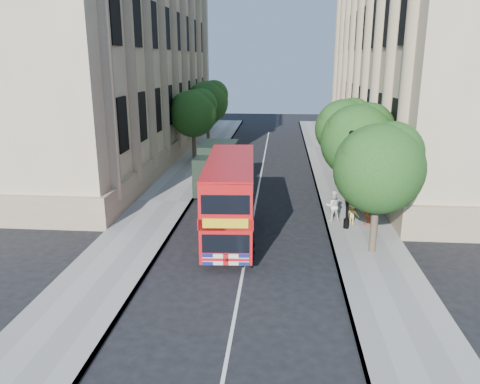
% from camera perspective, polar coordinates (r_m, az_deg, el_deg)
% --- Properties ---
extents(ground, '(120.00, 120.00, 0.00)m').
position_cam_1_polar(ground, '(19.62, 0.23, -10.38)').
color(ground, black).
rests_on(ground, ground).
extents(pavement_right, '(3.50, 80.00, 0.12)m').
position_cam_1_polar(pavement_right, '(29.17, 13.23, -1.73)').
color(pavement_right, gray).
rests_on(pavement_right, ground).
extents(pavement_left, '(3.50, 80.00, 0.12)m').
position_cam_1_polar(pavement_left, '(29.73, -9.26, -1.17)').
color(pavement_left, gray).
rests_on(pavement_left, ground).
extents(building_right, '(12.00, 38.00, 18.00)m').
position_cam_1_polar(building_right, '(43.32, 22.37, 15.19)').
color(building_right, tan).
rests_on(building_right, ground).
extents(building_left, '(12.00, 38.00, 18.00)m').
position_cam_1_polar(building_left, '(44.24, -15.79, 15.75)').
color(building_left, tan).
rests_on(building_left, ground).
extents(tree_right_near, '(4.00, 4.00, 6.08)m').
position_cam_1_polar(tree_right_near, '(21.49, 16.69, 3.31)').
color(tree_right_near, '#473828').
rests_on(tree_right_near, ground).
extents(tree_right_mid, '(4.20, 4.20, 6.37)m').
position_cam_1_polar(tree_right_mid, '(27.25, 14.29, 6.47)').
color(tree_right_mid, '#473828').
rests_on(tree_right_mid, ground).
extents(tree_right_far, '(4.00, 4.00, 6.15)m').
position_cam_1_polar(tree_right_far, '(33.14, 12.68, 7.95)').
color(tree_right_far, '#473828').
rests_on(tree_right_far, ground).
extents(tree_left_far, '(4.00, 4.00, 6.30)m').
position_cam_1_polar(tree_left_far, '(40.47, -5.67, 9.82)').
color(tree_left_far, '#473828').
rests_on(tree_left_far, ground).
extents(tree_left_back, '(4.20, 4.20, 6.65)m').
position_cam_1_polar(tree_left_back, '(48.30, -3.93, 11.16)').
color(tree_left_back, '#473828').
rests_on(tree_left_back, ground).
extents(lamp_post, '(0.32, 0.32, 5.16)m').
position_cam_1_polar(lamp_post, '(24.58, 13.12, 0.93)').
color(lamp_post, black).
rests_on(lamp_post, pavement_right).
extents(double_decker_bus, '(2.75, 8.58, 3.91)m').
position_cam_1_polar(double_decker_bus, '(23.06, -1.19, -0.54)').
color(double_decker_bus, '#BB0D0E').
rests_on(double_decker_bus, ground).
extents(box_van, '(2.40, 5.66, 3.21)m').
position_cam_1_polar(box_van, '(31.31, -2.80, 2.76)').
color(box_van, black).
rests_on(box_van, ground).
extents(police_constable, '(0.77, 0.54, 2.02)m').
position_cam_1_polar(police_constable, '(20.10, 0.86, -6.55)').
color(police_constable, black).
rests_on(police_constable, ground).
extents(woman_pedestrian, '(0.89, 0.73, 1.70)m').
position_cam_1_polar(woman_pedestrian, '(26.02, 11.27, -1.66)').
color(woman_pedestrian, white).
rests_on(woman_pedestrian, pavement_right).
extents(child_a, '(0.78, 0.46, 1.24)m').
position_cam_1_polar(child_a, '(25.81, 15.27, -2.60)').
color(child_a, orange).
rests_on(child_a, pavement_right).
extents(child_b, '(0.82, 0.57, 1.17)m').
position_cam_1_polar(child_b, '(25.74, 13.50, -2.62)').
color(child_b, '#E5CB4E').
rests_on(child_b, pavement_right).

